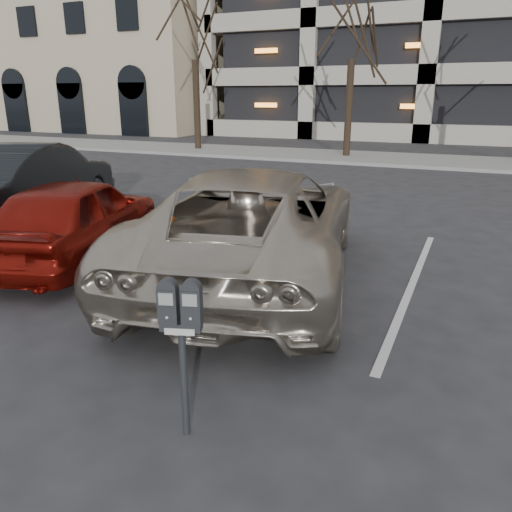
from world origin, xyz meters
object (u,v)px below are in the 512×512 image
(car_red, at_px, (77,218))
(suv_silver, at_px, (254,223))
(car_dark, at_px, (25,186))
(parking_meter, at_px, (181,321))

(car_red, bearing_deg, suv_silver, 170.75)
(car_dark, bearing_deg, car_red, 134.22)
(parking_meter, height_order, car_red, car_red)
(parking_meter, bearing_deg, car_red, 123.62)
(car_dark, bearing_deg, parking_meter, 125.66)
(parking_meter, xyz_separation_m, car_red, (-3.85, 3.06, -0.29))
(car_dark, bearing_deg, suv_silver, 151.79)
(parking_meter, relative_size, suv_silver, 0.21)
(suv_silver, height_order, car_dark, car_dark)
(parking_meter, bearing_deg, car_dark, 128.05)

